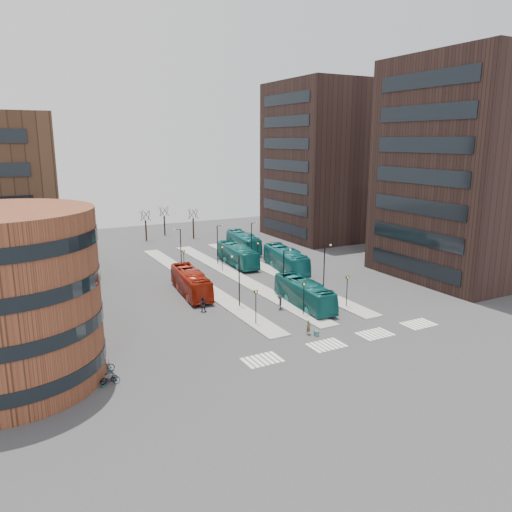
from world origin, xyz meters
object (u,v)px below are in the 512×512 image
commuter_b (308,302)px  bicycle_far (103,367)px  teal_bus_d (243,242)px  commuter_c (280,302)px  teal_bus_b (237,255)px  bicycle_mid (109,378)px  teal_bus_a (304,293)px  teal_bus_c (286,260)px  traveller (308,328)px  red_bus (191,282)px  bicycle_near (110,380)px  suitcase (316,334)px  commuter_a (203,304)px

commuter_b → bicycle_far: size_ratio=1.00×
teal_bus_d → bicycle_far: teal_bus_d is taller
commuter_b → commuter_c: commuter_b is taller
teal_bus_b → bicycle_mid: bearing=-127.1°
teal_bus_a → bicycle_mid: bearing=-155.6°
teal_bus_c → traveller: size_ratio=8.16×
red_bus → bicycle_far: red_bus is taller
teal_bus_b → traveller: 29.98m
teal_bus_a → bicycle_near: 26.23m
suitcase → bicycle_near: size_ratio=0.32×
traveller → bicycle_far: 19.97m
suitcase → bicycle_near: bearing=-170.3°
teal_bus_a → bicycle_mid: teal_bus_a is taller
commuter_a → commuter_c: commuter_a is taller
traveller → bicycle_far: bearing=168.7°
bicycle_mid → bicycle_far: size_ratio=0.79×
teal_bus_b → commuter_a: 22.21m
teal_bus_b → commuter_c: teal_bus_b is taller
suitcase → bicycle_far: bearing=-177.5°
teal_bus_c → commuter_b: bearing=-103.6°
commuter_c → commuter_b: bearing=97.0°
red_bus → bicycle_mid: bearing=-120.7°
suitcase → teal_bus_b: teal_bus_b is taller
suitcase → bicycle_far: (-20.43, 1.85, 0.23)m
bicycle_near → teal_bus_d: bearing=-47.5°
red_bus → teal_bus_a: 14.63m
teal_bus_c → commuter_b: size_ratio=6.50×
red_bus → traveller: bearing=-67.2°
bicycle_mid → teal_bus_a: bearing=-82.5°
red_bus → commuter_c: size_ratio=6.71×
bicycle_near → bicycle_far: bicycle_far is taller
commuter_c → bicycle_mid: (-21.35, -9.12, -0.39)m
traveller → bicycle_far: size_ratio=0.79×
suitcase → bicycle_far: 20.52m
red_bus → commuter_b: (9.72, -11.98, -0.63)m
bicycle_near → teal_bus_c: bearing=-60.9°
teal_bus_b → bicycle_far: teal_bus_b is taller
teal_bus_a → commuter_c: teal_bus_a is taller
teal_bus_a → bicycle_far: teal_bus_a is taller
teal_bus_c → commuter_b: 17.90m
commuter_b → teal_bus_d: bearing=-22.4°
commuter_b → traveller: bearing=137.8°
suitcase → bicycle_mid: bearing=-171.3°
teal_bus_c → commuter_a: size_ratio=6.97×
teal_bus_b → commuter_a: (-13.08, -17.94, -0.72)m
teal_bus_a → traveller: size_ratio=7.38×
teal_bus_a → traveller: 9.07m
teal_bus_a → bicycle_near: (-24.53, -9.24, -1.10)m
commuter_b → commuter_c: bearing=48.8°
teal_bus_c → bicycle_far: size_ratio=6.48×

